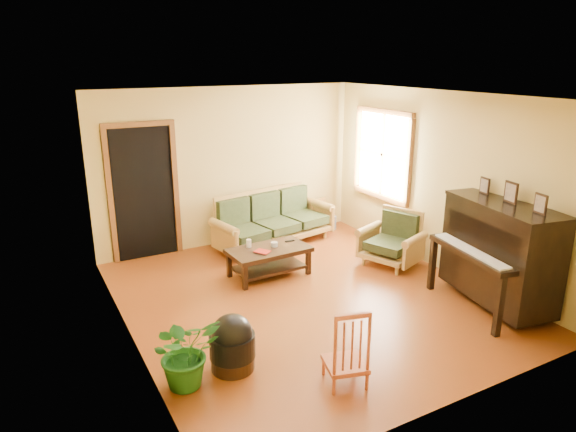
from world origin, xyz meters
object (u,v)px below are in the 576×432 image
ceramic_crock (331,223)px  piano (499,255)px  sofa (275,219)px  footstool (232,349)px  armchair (391,239)px  red_chair (346,345)px  coffee_table (269,262)px  potted_plant (186,351)px

ceramic_crock → piano: bearing=-87.1°
sofa → ceramic_crock: size_ratio=8.25×
footstool → armchair: bearing=23.6°
sofa → footstool: 3.66m
red_chair → ceramic_crock: bearing=73.9°
piano → ceramic_crock: size_ratio=6.03×
coffee_table → piano: 3.09m
sofa → footstool: size_ratio=4.50×
coffee_table → footstool: footstool is taller
armchair → red_chair: 3.14m
footstool → potted_plant: potted_plant is taller
armchair → potted_plant: 3.93m
sofa → ceramic_crock: sofa is taller
sofa → coffee_table: (-0.68, -1.12, -0.24)m
coffee_table → red_chair: bearing=-100.9°
footstool → red_chair: bearing=-40.6°
piano → red_chair: bearing=-160.1°
sofa → coffee_table: size_ratio=1.81×
coffee_table → piano: size_ratio=0.75×
coffee_table → red_chair: size_ratio=1.41×
piano → ceramic_crock: piano is taller
sofa → armchair: sofa is taller
sofa → ceramic_crock: 1.31m
armchair → piano: bearing=-100.4°
footstool → sofa: bearing=55.8°
footstool → red_chair: size_ratio=0.57×
armchair → piano: 1.73m
coffee_table → armchair: size_ratio=1.39×
piano → potted_plant: 4.00m
footstool → potted_plant: bearing=-175.7°
armchair → potted_plant: armchair is taller
sofa → piano: bearing=-77.0°
ceramic_crock → potted_plant: (-3.80, -3.26, 0.24)m
sofa → red_chair: (-1.18, -3.76, -0.04)m
ceramic_crock → footstool: bearing=-135.8°
piano → footstool: bearing=-174.6°
armchair → piano: piano is taller
sofa → piano: size_ratio=1.37×
coffee_table → potted_plant: (-1.86, -1.94, 0.15)m
piano → ceramic_crock: 3.57m
coffee_table → piano: bearing=-46.2°
red_chair → potted_plant: red_chair is taller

